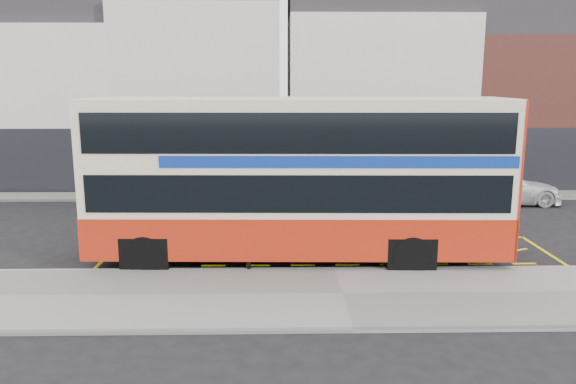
{
  "coord_description": "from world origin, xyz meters",
  "views": [
    {
      "loc": [
        -1.63,
        -15.67,
        5.42
      ],
      "look_at": [
        -1.29,
        2.0,
        1.9
      ],
      "focal_mm": 35.0,
      "sensor_mm": 36.0,
      "label": 1
    }
  ],
  "objects_px": {
    "bus_stop_post": "(250,209)",
    "car_grey": "(302,189)",
    "double_decker_bus": "(299,177)",
    "street_tree_right": "(437,112)",
    "car_silver": "(150,191)",
    "car_white": "(502,187)"
  },
  "relations": [
    {
      "from": "bus_stop_post",
      "to": "car_grey",
      "type": "xyz_separation_m",
      "value": [
        1.83,
        8.84,
        -1.15
      ]
    },
    {
      "from": "double_decker_bus",
      "to": "street_tree_right",
      "type": "bearing_deg",
      "value": 56.65
    },
    {
      "from": "bus_stop_post",
      "to": "car_silver",
      "type": "distance_m",
      "value": 10.28
    },
    {
      "from": "car_white",
      "to": "street_tree_right",
      "type": "distance_m",
      "value": 4.54
    },
    {
      "from": "double_decker_bus",
      "to": "car_silver",
      "type": "xyz_separation_m",
      "value": [
        -6.22,
        7.72,
        -1.93
      ]
    },
    {
      "from": "car_silver",
      "to": "street_tree_right",
      "type": "xyz_separation_m",
      "value": [
        13.12,
        2.19,
        3.31
      ]
    },
    {
      "from": "bus_stop_post",
      "to": "car_silver",
      "type": "height_order",
      "value": "bus_stop_post"
    },
    {
      "from": "car_silver",
      "to": "car_grey",
      "type": "height_order",
      "value": "car_grey"
    },
    {
      "from": "double_decker_bus",
      "to": "bus_stop_post",
      "type": "xyz_separation_m",
      "value": [
        -1.39,
        -1.27,
        -0.69
      ]
    },
    {
      "from": "bus_stop_post",
      "to": "car_silver",
      "type": "xyz_separation_m",
      "value": [
        -4.83,
        8.99,
        -1.23
      ]
    },
    {
      "from": "car_white",
      "to": "bus_stop_post",
      "type": "bearing_deg",
      "value": 134.14
    },
    {
      "from": "car_white",
      "to": "street_tree_right",
      "type": "height_order",
      "value": "street_tree_right"
    },
    {
      "from": "bus_stop_post",
      "to": "car_white",
      "type": "relative_size",
      "value": 0.57
    },
    {
      "from": "car_silver",
      "to": "car_grey",
      "type": "relative_size",
      "value": 0.86
    },
    {
      "from": "car_silver",
      "to": "car_white",
      "type": "height_order",
      "value": "car_white"
    },
    {
      "from": "car_grey",
      "to": "car_silver",
      "type": "bearing_deg",
      "value": 108.6
    },
    {
      "from": "double_decker_bus",
      "to": "car_silver",
      "type": "relative_size",
      "value": 3.18
    },
    {
      "from": "bus_stop_post",
      "to": "street_tree_right",
      "type": "relative_size",
      "value": 0.5
    },
    {
      "from": "bus_stop_post",
      "to": "car_grey",
      "type": "bearing_deg",
      "value": 85.95
    },
    {
      "from": "double_decker_bus",
      "to": "bus_stop_post",
      "type": "distance_m",
      "value": 2.01
    },
    {
      "from": "double_decker_bus",
      "to": "car_silver",
      "type": "distance_m",
      "value": 10.1
    },
    {
      "from": "street_tree_right",
      "to": "double_decker_bus",
      "type": "bearing_deg",
      "value": -124.84
    }
  ]
}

